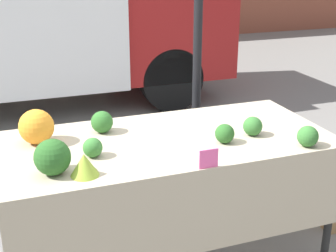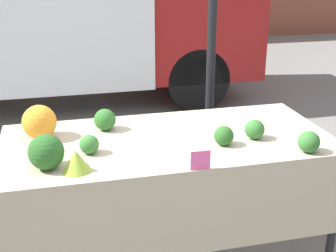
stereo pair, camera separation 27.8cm
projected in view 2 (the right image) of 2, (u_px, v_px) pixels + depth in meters
The scene contains 12 objects.
tent_pole at pixel (212, 34), 3.63m from camera, with size 0.07×0.07×2.71m.
parked_truck at pixel (46, 1), 5.94m from camera, with size 5.00×1.89×2.53m.
market_table at pixel (171, 158), 2.83m from camera, with size 2.00×0.95×0.88m.
orange_cauliflower at pixel (39, 122), 2.82m from camera, with size 0.21×0.21×0.21m.
romanesco_head at pixel (76, 161), 2.41m from camera, with size 0.15×0.15×0.12m.
broccoli_head_0 at pixel (224, 136), 2.74m from camera, with size 0.12×0.12×0.12m.
broccoli_head_1 at pixel (89, 144), 2.62m from camera, with size 0.11×0.11×0.11m.
broccoli_head_2 at pixel (255, 129), 2.83m from camera, with size 0.12×0.12×0.12m.
broccoli_head_3 at pixel (46, 152), 2.43m from camera, with size 0.19×0.19×0.19m.
broccoli_head_4 at pixel (309, 142), 2.64m from camera, with size 0.12×0.12×0.12m.
broccoli_head_5 at pixel (105, 120), 2.96m from camera, with size 0.14×0.14×0.14m.
price_sign at pixel (200, 160), 2.43m from camera, with size 0.11×0.01×0.11m.
Camera 2 is at (-0.63, -2.57, 1.96)m, focal length 50.00 mm.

